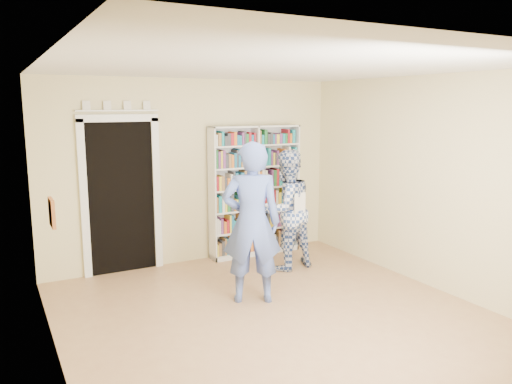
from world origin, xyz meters
TOP-DOWN VIEW (x-y plane):
  - floor at (0.00, 0.00)m, footprint 5.00×5.00m
  - ceiling at (0.00, 0.00)m, footprint 5.00×5.00m
  - wall_back at (0.00, 2.50)m, footprint 4.50×0.00m
  - wall_left at (-2.25, 0.00)m, footprint 0.00×5.00m
  - wall_right at (2.25, 0.00)m, footprint 0.00×5.00m
  - bookshelf at (0.92, 2.34)m, footprint 1.47×0.27m
  - doorway at (-1.10, 2.48)m, footprint 1.10×0.08m
  - wall_art at (-2.23, 0.20)m, footprint 0.03×0.25m
  - man_blue at (-0.02, 0.67)m, footprint 0.83×0.71m
  - man_plaid at (0.98, 1.52)m, footprint 0.90×0.74m
  - paper_sheet at (1.05, 1.26)m, footprint 0.20×0.05m

SIDE VIEW (x-z plane):
  - floor at x=0.00m, z-range 0.00..0.00m
  - man_plaid at x=0.98m, z-range 0.00..1.71m
  - man_blue at x=-0.02m, z-range 0.00..1.92m
  - paper_sheet at x=1.05m, z-range 0.84..1.14m
  - bookshelf at x=0.92m, z-range 0.01..2.03m
  - doorway at x=-1.10m, z-range -0.04..2.39m
  - wall_back at x=0.00m, z-range -0.90..3.60m
  - wall_left at x=-2.25m, z-range -1.15..3.85m
  - wall_right at x=2.25m, z-range -1.15..3.85m
  - wall_art at x=-2.23m, z-range 1.27..1.52m
  - ceiling at x=0.00m, z-range 2.70..2.70m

